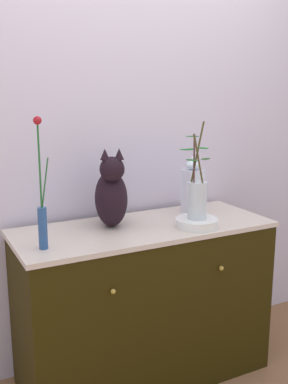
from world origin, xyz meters
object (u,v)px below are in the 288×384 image
at_px(sideboard, 144,302).
at_px(vase_glass_clear, 197,197).
at_px(jar_lidded_porcelain, 193,188).
at_px(bowl_porcelain, 197,223).
at_px(vase_slim_green, 42,211).
at_px(cat_sitting, 111,194).

relative_size(sideboard, vase_glass_clear, 2.74).
xyz_separation_m(sideboard, jar_lidded_porcelain, (0.36, 0.09, 0.58)).
bearing_deg(jar_lidded_porcelain, bowl_porcelain, -118.09).
bearing_deg(jar_lidded_porcelain, vase_slim_green, -167.65).
distance_m(sideboard, vase_slim_green, 0.83).
xyz_separation_m(bowl_porcelain, jar_lidded_porcelain, (0.13, 0.23, 0.13)).
bearing_deg(sideboard, jar_lidded_porcelain, 14.44).
distance_m(sideboard, bowl_porcelain, 0.53).
bearing_deg(cat_sitting, jar_lidded_porcelain, 2.10).
distance_m(vase_glass_clear, jar_lidded_porcelain, 0.27).
distance_m(sideboard, jar_lidded_porcelain, 0.69).
relative_size(cat_sitting, vase_glass_clear, 0.93).
distance_m(bowl_porcelain, vase_glass_clear, 0.14).
height_order(sideboard, cat_sitting, cat_sitting).
xyz_separation_m(sideboard, bowl_porcelain, (0.23, -0.14, 0.45)).
bearing_deg(sideboard, bowl_porcelain, -31.65).
height_order(vase_glass_clear, jar_lidded_porcelain, vase_glass_clear).
relative_size(sideboard, jar_lidded_porcelain, 4.10).
bearing_deg(sideboard, cat_sitting, 154.20).
xyz_separation_m(bowl_porcelain, vase_glass_clear, (-0.00, 0.00, 0.14)).
height_order(vase_slim_green, jar_lidded_porcelain, vase_slim_green).
bearing_deg(cat_sitting, bowl_porcelain, -29.41).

